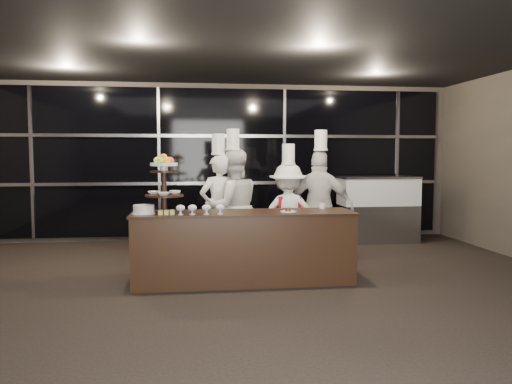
{
  "coord_description": "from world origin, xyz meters",
  "views": [
    {
      "loc": [
        -0.59,
        -4.66,
        1.67
      ],
      "look_at": [
        0.26,
        1.96,
        1.15
      ],
      "focal_mm": 35.0,
      "sensor_mm": 36.0,
      "label": 1
    }
  ],
  "objects": [
    {
      "name": "room",
      "position": [
        0.0,
        0.0,
        1.5
      ],
      "size": [
        10.0,
        10.0,
        10.0
      ],
      "color": "black",
      "rests_on": "ground"
    },
    {
      "name": "window_wall",
      "position": [
        0.0,
        4.94,
        1.5
      ],
      "size": [
        8.6,
        0.1,
        2.8
      ],
      "color": "black",
      "rests_on": "ground"
    },
    {
      "name": "buffet_counter",
      "position": [
        0.06,
        1.66,
        0.47
      ],
      "size": [
        2.84,
        0.74,
        0.92
      ],
      "color": "black",
      "rests_on": "ground"
    },
    {
      "name": "display_stand",
      "position": [
        -0.94,
        1.66,
        1.34
      ],
      "size": [
        0.48,
        0.48,
        0.74
      ],
      "color": "black",
      "rests_on": "buffet_counter"
    },
    {
      "name": "compotes",
      "position": [
        -0.5,
        1.44,
        1.0
      ],
      "size": [
        0.59,
        0.11,
        0.12
      ],
      "color": "silver",
      "rests_on": "buffet_counter"
    },
    {
      "name": "layer_cake",
      "position": [
        -1.19,
        1.61,
        0.97
      ],
      "size": [
        0.3,
        0.3,
        0.11
      ],
      "color": "white",
      "rests_on": "buffet_counter"
    },
    {
      "name": "pastry_squares",
      "position": [
        -0.9,
        1.5,
        0.95
      ],
      "size": [
        0.19,
        0.13,
        0.05
      ],
      "color": "#D3C367",
      "rests_on": "buffet_counter"
    },
    {
      "name": "small_plate",
      "position": [
        0.63,
        1.56,
        0.94
      ],
      "size": [
        0.2,
        0.2,
        0.05
      ],
      "color": "white",
      "rests_on": "buffet_counter"
    },
    {
      "name": "chef_cup",
      "position": [
        1.17,
        1.91,
        0.96
      ],
      "size": [
        0.08,
        0.08,
        0.07
      ],
      "primitive_type": "cylinder",
      "color": "white",
      "rests_on": "buffet_counter"
    },
    {
      "name": "display_case",
      "position": [
        2.88,
        4.3,
        0.69
      ],
      "size": [
        1.45,
        0.63,
        1.24
      ],
      "color": "#A5A5AA",
      "rests_on": "ground"
    },
    {
      "name": "chef_a",
      "position": [
        -0.2,
        2.75,
        0.86
      ],
      "size": [
        0.71,
        0.6,
        1.96
      ],
      "color": "silver",
      "rests_on": "ground"
    },
    {
      "name": "chef_b",
      "position": [
        0.02,
        2.73,
        0.88
      ],
      "size": [
        0.96,
        0.81,
        2.03
      ],
      "color": "silver",
      "rests_on": "ground"
    },
    {
      "name": "chef_c",
      "position": [
        0.83,
        2.63,
        0.77
      ],
      "size": [
        1.0,
        0.61,
        1.81
      ],
      "color": "white",
      "rests_on": "ground"
    },
    {
      "name": "chef_d",
      "position": [
        1.33,
        2.64,
        0.87
      ],
      "size": [
        1.09,
        0.78,
        2.02
      ],
      "color": "silver",
      "rests_on": "ground"
    }
  ]
}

